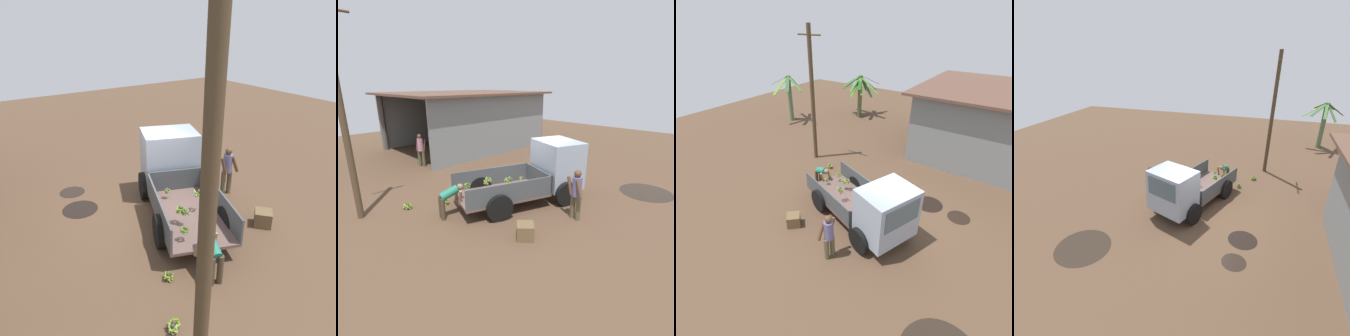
# 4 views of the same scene
# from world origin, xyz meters

# --- Properties ---
(ground) EXTENTS (36.00, 36.00, 0.00)m
(ground) POSITION_xyz_m (0.00, 0.00, 0.00)
(ground) COLOR brown
(mud_patch_0) EXTENTS (1.07, 1.07, 0.01)m
(mud_patch_0) POSITION_xyz_m (0.99, 1.78, 0.00)
(mud_patch_0) COLOR black
(mud_patch_0) RESTS_ON ground
(mud_patch_2) EXTENTS (0.82, 0.82, 0.01)m
(mud_patch_2) POSITION_xyz_m (2.19, 1.62, 0.00)
(mud_patch_2) COLOR black
(mud_patch_2) RESTS_ON ground
(cargo_truck) EXTENTS (4.75, 3.18, 2.12)m
(cargo_truck) POSITION_xyz_m (-0.04, -0.94, 1.08)
(cargo_truck) COLOR brown
(cargo_truck) RESTS_ON ground
(utility_pole) EXTENTS (1.26, 0.19, 6.36)m
(utility_pole) POSITION_xyz_m (-5.41, 2.36, 3.25)
(utility_pole) COLOR #493824
(utility_pole) RESTS_ON ground
(banana_palm_1) EXTENTS (2.53, 2.61, 3.12)m
(banana_palm_1) POSITION_xyz_m (-10.57, 5.83, 1.70)
(banana_palm_1) COLOR #56704B
(banana_palm_1) RESTS_ON ground
(banana_palm_2) EXTENTS (2.81, 2.24, 2.92)m
(banana_palm_2) POSITION_xyz_m (-7.05, 9.45, 1.64)
(banana_palm_2) COLOR #596839
(banana_palm_2) RESTS_ON ground
(banana_palm_3) EXTENTS (2.52, 2.62, 2.91)m
(banana_palm_3) POSITION_xyz_m (-7.14, 9.65, 1.66)
(banana_palm_3) COLOR #4C5B38
(banana_palm_3) RESTS_ON ground
(person_foreground_visitor) EXTENTS (0.42, 0.68, 1.63)m
(person_foreground_visitor) POSITION_xyz_m (-0.75, -2.59, 0.90)
(person_foreground_visitor) COLOR brown
(person_foreground_visitor) RESTS_ON ground
(person_worker_loading) EXTENTS (0.82, 0.63, 1.06)m
(person_worker_loading) POSITION_xyz_m (-3.40, 0.35, 0.66)
(person_worker_loading) COLOR #443627
(person_worker_loading) RESTS_ON ground
(person_bystander_near_shed) EXTENTS (0.46, 0.59, 1.69)m
(person_bystander_near_shed) POSITION_xyz_m (-1.27, 5.91, 0.93)
(person_bystander_near_shed) COLOR brown
(person_bystander_near_shed) RESTS_ON ground
(banana_bunch_on_ground_0) EXTENTS (0.23, 0.22, 0.20)m
(banana_bunch_on_ground_0) POSITION_xyz_m (-4.13, 1.89, 0.11)
(banana_bunch_on_ground_0) COLOR #413B2A
(banana_bunch_on_ground_0) RESTS_ON ground
(banana_bunch_on_ground_1) EXTENTS (0.27, 0.27, 0.20)m
(banana_bunch_on_ground_1) POSITION_xyz_m (-2.98, 1.20, 0.12)
(banana_bunch_on_ground_1) COLOR #413B2A
(banana_bunch_on_ground_1) RESTS_ON ground
(banana_bunch_on_ground_2) EXTENTS (0.27, 0.25, 0.21)m
(banana_bunch_on_ground_2) POSITION_xyz_m (-4.08, 1.83, 0.11)
(banana_bunch_on_ground_2) COLOR #423B2B
(banana_bunch_on_ground_2) RESTS_ON ground
(wooden_crate_0) EXTENTS (0.65, 0.65, 0.44)m
(wooden_crate_0) POSITION_xyz_m (-2.68, -2.19, 0.22)
(wooden_crate_0) COLOR brown
(wooden_crate_0) RESTS_ON ground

